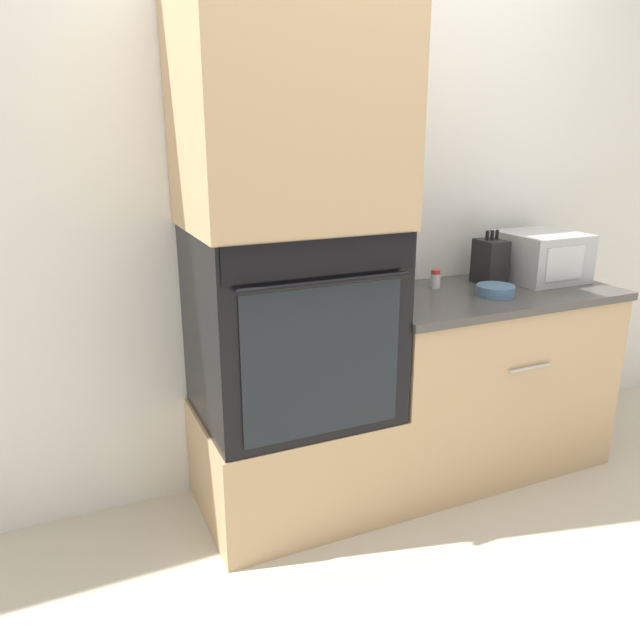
% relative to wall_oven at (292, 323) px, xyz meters
% --- Properties ---
extents(ground_plane, '(12.00, 12.00, 0.00)m').
position_rel_wall_oven_xyz_m(ground_plane, '(0.38, -0.30, -0.83)').
color(ground_plane, beige).
extents(wall_back, '(8.00, 0.05, 2.50)m').
position_rel_wall_oven_xyz_m(wall_back, '(0.38, 0.33, 0.42)').
color(wall_back, silver).
rests_on(wall_back, ground_plane).
extents(oven_cabinet_base, '(0.77, 0.60, 0.45)m').
position_rel_wall_oven_xyz_m(oven_cabinet_base, '(0.00, 0.00, -0.61)').
color(oven_cabinet_base, tan).
rests_on(oven_cabinet_base, ground_plane).
extents(wall_oven, '(0.74, 0.64, 0.76)m').
position_rel_wall_oven_xyz_m(wall_oven, '(0.00, 0.00, 0.00)').
color(wall_oven, black).
rests_on(wall_oven, oven_cabinet_base).
extents(oven_cabinet_upper, '(0.77, 0.60, 0.84)m').
position_rel_wall_oven_xyz_m(oven_cabinet_upper, '(0.00, 0.00, 0.80)').
color(oven_cabinet_upper, tan).
rests_on(oven_cabinet_upper, wall_oven).
extents(counter_unit, '(1.17, 0.63, 0.86)m').
position_rel_wall_oven_xyz_m(counter_unit, '(0.96, 0.00, -0.40)').
color(counter_unit, tan).
rests_on(counter_unit, ground_plane).
extents(microwave, '(0.35, 0.36, 0.23)m').
position_rel_wall_oven_xyz_m(microwave, '(1.32, 0.07, 0.14)').
color(microwave, '#B2B5BA').
rests_on(microwave, counter_unit).
extents(knife_block, '(0.11, 0.14, 0.25)m').
position_rel_wall_oven_xyz_m(knife_block, '(1.04, 0.10, 0.14)').
color(knife_block, black).
rests_on(knife_block, counter_unit).
extents(bowl, '(0.17, 0.17, 0.05)m').
position_rel_wall_oven_xyz_m(bowl, '(0.92, -0.09, 0.05)').
color(bowl, '#517599').
rests_on(bowl, counter_unit).
extents(condiment_jar_near, '(0.05, 0.05, 0.09)m').
position_rel_wall_oven_xyz_m(condiment_jar_near, '(0.76, 0.13, 0.07)').
color(condiment_jar_near, silver).
rests_on(condiment_jar_near, counter_unit).
extents(condiment_jar_mid, '(0.05, 0.05, 0.08)m').
position_rel_wall_oven_xyz_m(condiment_jar_mid, '(0.55, 0.10, 0.07)').
color(condiment_jar_mid, silver).
rests_on(condiment_jar_mid, counter_unit).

